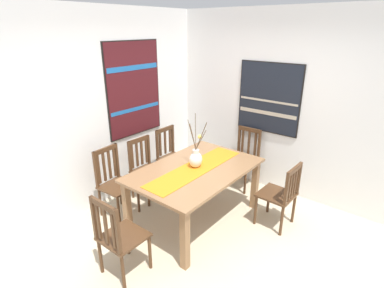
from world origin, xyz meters
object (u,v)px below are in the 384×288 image
object	(u,v)px
centerpiece_vase	(196,158)
chair_3	(146,168)
dining_table	(196,176)
chair_4	(119,236)
chair_5	(171,156)
painting_on_side_wall	(269,98)
chair_0	(281,194)
chair_1	(115,181)
painting_on_back_wall	(134,89)
chair_2	(244,158)

from	to	relation	value
centerpiece_vase	chair_3	bearing A→B (deg)	91.40
dining_table	chair_4	world-z (taller)	chair_4
chair_5	painting_on_side_wall	bearing A→B (deg)	-54.18
dining_table	chair_3	world-z (taller)	chair_3
dining_table	chair_3	bearing A→B (deg)	89.37
chair_0	chair_1	distance (m)	2.19
dining_table	painting_on_back_wall	size ratio (longest dim) A/B	1.21
dining_table	chair_0	distance (m)	1.10
dining_table	chair_5	world-z (taller)	chair_5
dining_table	painting_on_back_wall	bearing A→B (deg)	80.88
centerpiece_vase	chair_1	bearing A→B (deg)	122.70
painting_on_back_wall	chair_0	bearing A→B (deg)	-80.74
dining_table	chair_0	size ratio (longest dim) A/B	1.91
centerpiece_vase	chair_4	distance (m)	1.34
dining_table	chair_0	world-z (taller)	chair_0
centerpiece_vase	chair_0	distance (m)	1.17
chair_0	chair_5	distance (m)	1.88
chair_4	chair_2	bearing A→B (deg)	0.08
chair_5	painting_on_side_wall	world-z (taller)	painting_on_side_wall
chair_0	dining_table	bearing A→B (deg)	122.56
chair_0	chair_4	bearing A→B (deg)	153.43
chair_0	chair_4	world-z (taller)	chair_4
chair_4	painting_on_side_wall	world-z (taller)	painting_on_side_wall
chair_2	painting_on_side_wall	size ratio (longest dim) A/B	0.91
centerpiece_vase	painting_on_side_wall	distance (m)	1.54
chair_2	chair_5	xyz separation A→B (m)	(-0.65, 0.97, -0.01)
dining_table	chair_3	xyz separation A→B (m)	(0.01, 0.95, -0.18)
dining_table	centerpiece_vase	size ratio (longest dim) A/B	2.41
chair_0	painting_on_back_wall	xyz separation A→B (m)	(-0.37, 2.26, 1.10)
chair_3	painting_on_back_wall	size ratio (longest dim) A/B	0.66
dining_table	centerpiece_vase	world-z (taller)	centerpiece_vase
dining_table	chair_4	xyz separation A→B (m)	(-1.24, -0.00, -0.18)
chair_2	painting_on_back_wall	xyz separation A→B (m)	(-1.02, 1.35, 1.09)
dining_table	chair_0	xyz separation A→B (m)	(0.59, -0.92, -0.19)
painting_on_back_wall	chair_3	bearing A→B (deg)	-117.54
chair_0	chair_3	xyz separation A→B (m)	(-0.57, 1.87, 0.01)
chair_2	centerpiece_vase	bearing A→B (deg)	178.90
dining_table	chair_4	bearing A→B (deg)	-179.81
chair_3	painting_on_side_wall	size ratio (longest dim) A/B	0.87
chair_4	chair_5	bearing A→B (deg)	28.01
chair_5	painting_on_back_wall	size ratio (longest dim) A/B	0.67
painting_on_back_wall	chair_1	bearing A→B (deg)	-152.83
centerpiece_vase	chair_4	xyz separation A→B (m)	(-1.27, -0.03, -0.41)
chair_2	painting_on_side_wall	bearing A→B (deg)	-47.86
chair_2	painting_on_side_wall	world-z (taller)	painting_on_side_wall
chair_0	chair_5	size ratio (longest dim) A/B	0.95
chair_4	painting_on_side_wall	xyz separation A→B (m)	(2.69, -0.23, 0.97)
chair_1	painting_on_side_wall	size ratio (longest dim) A/B	0.91
dining_table	chair_5	bearing A→B (deg)	58.88
painting_on_back_wall	chair_5	bearing A→B (deg)	-46.29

